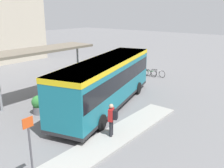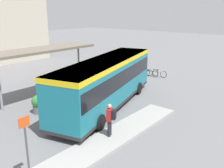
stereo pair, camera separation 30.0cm
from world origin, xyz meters
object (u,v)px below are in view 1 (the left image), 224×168
(potted_planter_far_side, at_px, (38,104))
(platform_sign, at_px, (30,148))
(bicycle_black, at_px, (144,72))
(bicycle_white, at_px, (158,73))
(bicycle_green, at_px, (149,73))
(pedestrian_waiting, at_px, (112,118))
(potted_planter_near_shelter, at_px, (87,87))
(city_bus, at_px, (107,80))

(potted_planter_far_side, relative_size, platform_sign, 0.44)
(bicycle_black, relative_size, platform_sign, 0.57)
(bicycle_white, height_order, bicycle_green, bicycle_white)
(pedestrian_waiting, distance_m, bicycle_green, 13.39)
(pedestrian_waiting, xyz_separation_m, platform_sign, (-4.76, 0.12, 0.41))
(potted_planter_near_shelter, bearing_deg, bicycle_green, -7.46)
(bicycle_white, relative_size, potted_planter_near_shelter, 1.46)
(bicycle_green, bearing_deg, bicycle_black, 160.96)
(bicycle_green, height_order, potted_planter_near_shelter, potted_planter_near_shelter)
(potted_planter_far_side, bearing_deg, bicycle_white, -6.38)
(bicycle_white, xyz_separation_m, bicycle_black, (-0.30, 1.42, -0.03))
(bicycle_green, xyz_separation_m, potted_planter_near_shelter, (-8.06, 1.06, 0.27))
(platform_sign, bearing_deg, bicycle_white, 13.32)
(bicycle_black, distance_m, potted_planter_near_shelter, 8.22)
(bicycle_white, relative_size, potted_planter_far_side, 1.39)
(pedestrian_waiting, distance_m, potted_planter_near_shelter, 7.46)
(bicycle_white, xyz_separation_m, potted_planter_far_side, (-13.30, 1.49, 0.27))
(bicycle_green, xyz_separation_m, potted_planter_far_side, (-12.85, 0.78, 0.30))
(bicycle_white, distance_m, potted_planter_near_shelter, 8.70)
(bicycle_green, relative_size, platform_sign, 0.57)
(pedestrian_waiting, relative_size, bicycle_green, 1.13)
(city_bus, relative_size, pedestrian_waiting, 6.46)
(pedestrian_waiting, relative_size, bicycle_black, 1.12)
(bicycle_white, distance_m, bicycle_black, 1.46)
(bicycle_white, height_order, platform_sign, platform_sign)
(city_bus, distance_m, pedestrian_waiting, 4.64)
(pedestrian_waiting, height_order, bicycle_green, pedestrian_waiting)
(pedestrian_waiting, bearing_deg, bicycle_white, -95.78)
(bicycle_white, bearing_deg, bicycle_black, -162.68)
(platform_sign, bearing_deg, potted_planter_far_side, 52.73)
(bicycle_white, height_order, potted_planter_near_shelter, potted_planter_near_shelter)
(bicycle_white, xyz_separation_m, bicycle_green, (-0.45, 0.71, -0.03))
(city_bus, distance_m, bicycle_black, 9.69)
(city_bus, bearing_deg, potted_planter_far_side, 129.27)
(bicycle_white, bearing_deg, potted_planter_far_side, -91.07)
(city_bus, height_order, bicycle_green, city_bus)
(pedestrian_waiting, bearing_deg, potted_planter_near_shelter, -59.79)
(bicycle_black, height_order, platform_sign, platform_sign)
(potted_planter_far_side, bearing_deg, potted_planter_near_shelter, 3.34)
(bicycle_white, relative_size, bicycle_green, 1.09)
(bicycle_black, bearing_deg, pedestrian_waiting, 113.29)
(bicycle_black, bearing_deg, bicycle_white, -169.20)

